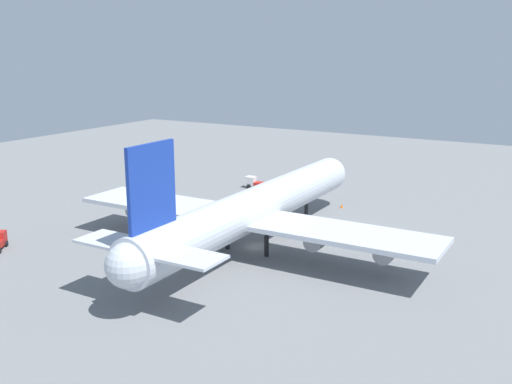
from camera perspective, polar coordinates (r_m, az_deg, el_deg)
name	(u,v)px	position (r m, az deg, el deg)	size (l,w,h in m)	color
ground_plane	(256,247)	(91.41, 0.00, -5.41)	(252.76, 252.76, 0.00)	slate
cargo_airplane	(255,208)	(89.31, -0.08, -1.61)	(63.19, 58.58, 19.74)	silver
fuel_truck	(255,183)	(129.48, -0.09, 0.92)	(3.02, 5.44, 2.55)	silver
safety_cone_nose	(342,206)	(114.65, 8.42, -1.36)	(0.54, 0.54, 0.77)	orange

